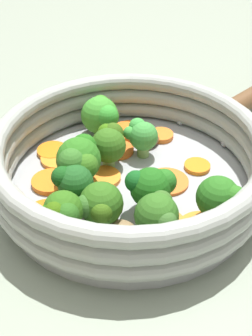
# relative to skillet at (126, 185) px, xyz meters

# --- Properties ---
(ground_plane) EXTENTS (4.00, 4.00, 0.00)m
(ground_plane) POSITION_rel_skillet_xyz_m (0.00, 0.00, -0.01)
(ground_plane) COLOR gray
(skillet) EXTENTS (0.26, 0.26, 0.02)m
(skillet) POSITION_rel_skillet_xyz_m (0.00, 0.00, 0.00)
(skillet) COLOR #939699
(skillet) RESTS_ON ground_plane
(skillet_rim_wall) EXTENTS (0.28, 0.28, 0.06)m
(skillet_rim_wall) POSITION_rel_skillet_xyz_m (0.00, 0.00, 0.04)
(skillet_rim_wall) COLOR #949993
(skillet_rim_wall) RESTS_ON skillet
(skillet_rivet_left) EXTENTS (0.01, 0.01, 0.01)m
(skillet_rivet_left) POSITION_rel_skillet_xyz_m (0.06, -0.11, 0.01)
(skillet_rivet_left) COLOR #949199
(skillet_rivet_left) RESTS_ON skillet
(skillet_rivet_right) EXTENTS (0.01, 0.01, 0.01)m
(skillet_rivet_right) POSITION_rel_skillet_xyz_m (0.11, -0.06, 0.01)
(skillet_rivet_right) COLOR #90959C
(skillet_rivet_right) RESTS_ON skillet
(carrot_slice_0) EXTENTS (0.04, 0.04, 0.00)m
(carrot_slice_0) POSITION_rel_skillet_xyz_m (0.07, 0.02, 0.01)
(carrot_slice_0) COLOR orange
(carrot_slice_0) RESTS_ON skillet
(carrot_slice_1) EXTENTS (0.04, 0.04, 0.00)m
(carrot_slice_1) POSITION_rel_skillet_xyz_m (0.05, 0.01, 0.01)
(carrot_slice_1) COLOR orange
(carrot_slice_1) RESTS_ON skillet
(carrot_slice_2) EXTENTS (0.05, 0.05, 0.01)m
(carrot_slice_2) POSITION_rel_skillet_xyz_m (0.05, 0.09, 0.01)
(carrot_slice_2) COLOR orange
(carrot_slice_2) RESTS_ON skillet
(carrot_slice_3) EXTENTS (0.05, 0.05, 0.00)m
(carrot_slice_3) POSITION_rel_skillet_xyz_m (0.00, 0.03, 0.01)
(carrot_slice_3) COLOR orange
(carrot_slice_3) RESTS_ON skillet
(carrot_slice_4) EXTENTS (0.04, 0.04, 0.01)m
(carrot_slice_4) POSITION_rel_skillet_xyz_m (0.08, -0.04, 0.01)
(carrot_slice_4) COLOR orange
(carrot_slice_4) RESTS_ON skillet
(carrot_slice_5) EXTENTS (0.05, 0.05, 0.00)m
(carrot_slice_5) POSITION_rel_skillet_xyz_m (0.03, 0.08, 0.01)
(carrot_slice_5) COLOR orange
(carrot_slice_5) RESTS_ON skillet
(carrot_slice_6) EXTENTS (0.05, 0.05, 0.01)m
(carrot_slice_6) POSITION_rel_skillet_xyz_m (-0.01, 0.08, 0.01)
(carrot_slice_6) COLOR orange
(carrot_slice_6) RESTS_ON skillet
(carrot_slice_7) EXTENTS (0.05, 0.05, 0.01)m
(carrot_slice_7) POSITION_rel_skillet_xyz_m (0.09, 0.00, 0.01)
(carrot_slice_7) COLOR orange
(carrot_slice_7) RESTS_ON skillet
(carrot_slice_8) EXTENTS (0.06, 0.06, 0.01)m
(carrot_slice_8) POSITION_rel_skillet_xyz_m (-0.08, -0.07, 0.01)
(carrot_slice_8) COLOR orange
(carrot_slice_8) RESTS_ON skillet
(carrot_slice_9) EXTENTS (0.05, 0.05, 0.00)m
(carrot_slice_9) POSITION_rel_skillet_xyz_m (-0.01, -0.04, 0.01)
(carrot_slice_9) COLOR #D65F1E
(carrot_slice_9) RESTS_ON skillet
(carrot_slice_10) EXTENTS (0.04, 0.04, 0.00)m
(carrot_slice_10) POSITION_rel_skillet_xyz_m (-0.06, 0.08, 0.01)
(carrot_slice_10) COLOR orange
(carrot_slice_10) RESTS_ON skillet
(carrot_slice_11) EXTENTS (0.04, 0.04, 0.00)m
(carrot_slice_11) POSITION_rel_skillet_xyz_m (0.02, -0.07, 0.01)
(carrot_slice_11) COLOR orange
(carrot_slice_11) RESTS_ON skillet
(carrot_slice_12) EXTENTS (0.06, 0.06, 0.00)m
(carrot_slice_12) POSITION_rel_skillet_xyz_m (-0.07, -0.03, 0.01)
(carrot_slice_12) COLOR orange
(carrot_slice_12) RESTS_ON skillet
(broccoli_floret_0) EXTENTS (0.04, 0.05, 0.05)m
(broccoli_floret_0) POSITION_rel_skillet_xyz_m (-0.05, -0.02, 0.04)
(broccoli_floret_0) COLOR olive
(broccoli_floret_0) RESTS_ON skillet
(broccoli_floret_1) EXTENTS (0.04, 0.04, 0.05)m
(broccoli_floret_1) POSITION_rel_skillet_xyz_m (-0.04, 0.05, 0.04)
(broccoli_floret_1) COLOR #7A9E54
(broccoli_floret_1) RESTS_ON skillet
(broccoli_floret_2) EXTENTS (0.06, 0.05, 0.06)m
(broccoli_floret_2) POSITION_rel_skillet_xyz_m (-0.01, 0.05, 0.04)
(broccoli_floret_2) COLOR #7FA95C
(broccoli_floret_2) RESTS_ON skillet
(broccoli_floret_3) EXTENTS (0.04, 0.04, 0.05)m
(broccoli_floret_3) POSITION_rel_skillet_xyz_m (-0.08, 0.06, 0.04)
(broccoli_floret_3) COLOR #8BB467
(broccoli_floret_3) RESTS_ON skillet
(broccoli_floret_4) EXTENTS (0.05, 0.04, 0.04)m
(broccoli_floret_4) POSITION_rel_skillet_xyz_m (-0.07, 0.03, 0.03)
(broccoli_floret_4) COLOR #668952
(broccoli_floret_4) RESTS_ON skillet
(broccoli_floret_5) EXTENTS (0.05, 0.05, 0.05)m
(broccoli_floret_5) POSITION_rel_skillet_xyz_m (0.09, 0.03, 0.03)
(broccoli_floret_5) COLOR #70A84C
(broccoli_floret_5) RESTS_ON skillet
(broccoli_floret_6) EXTENTS (0.04, 0.04, 0.05)m
(broccoli_floret_6) POSITION_rel_skillet_xyz_m (-0.07, -0.08, 0.04)
(broccoli_floret_6) COLOR #6C894F
(broccoli_floret_6) RESTS_ON skillet
(broccoli_floret_7) EXTENTS (0.05, 0.04, 0.05)m
(broccoli_floret_7) POSITION_rel_skillet_xyz_m (-0.09, -0.02, 0.04)
(broccoli_floret_7) COLOR #86AD65
(broccoli_floret_7) RESTS_ON skillet
(broccoli_floret_8) EXTENTS (0.04, 0.03, 0.04)m
(broccoli_floret_8) POSITION_rel_skillet_xyz_m (0.05, -0.01, 0.03)
(broccoli_floret_8) COLOR #70964F
(broccoli_floret_8) RESTS_ON skillet
(broccoli_floret_9) EXTENTS (0.04, 0.04, 0.05)m
(broccoli_floret_9) POSITION_rel_skillet_xyz_m (0.03, 0.02, 0.04)
(broccoli_floret_9) COLOR #8BA95E
(broccoli_floret_9) RESTS_ON skillet
(mushroom_piece_0) EXTENTS (0.04, 0.04, 0.01)m
(mushroom_piece_0) POSITION_rel_skillet_xyz_m (0.07, -0.02, 0.01)
(mushroom_piece_0) COLOR brown
(mushroom_piece_0) RESTS_ON skillet
(mushroom_piece_1) EXTENTS (0.03, 0.03, 0.01)m
(mushroom_piece_1) POSITION_rel_skillet_xyz_m (-0.08, 0.01, 0.01)
(mushroom_piece_1) COLOR olive
(mushroom_piece_1) RESTS_ON skillet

